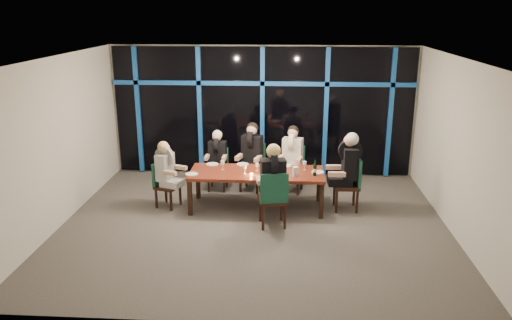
% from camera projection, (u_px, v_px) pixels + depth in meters
% --- Properties ---
extents(room, '(7.04, 7.00, 3.02)m').
position_uv_depth(room, '(254.00, 116.00, 8.53)').
color(room, '#5A5550').
rests_on(room, ground).
extents(window_wall, '(6.86, 0.43, 2.94)m').
position_uv_depth(window_wall, '(263.00, 110.00, 11.47)').
color(window_wall, black).
rests_on(window_wall, ground).
extents(dining_table, '(2.60, 1.00, 0.75)m').
position_uv_depth(dining_table, '(257.00, 175.00, 9.69)').
color(dining_table, maroon).
rests_on(dining_table, ground).
extents(chair_far_left, '(0.43, 0.43, 0.90)m').
position_uv_depth(chair_far_left, '(218.00, 167.00, 10.80)').
color(chair_far_left, black).
rests_on(chair_far_left, ground).
extents(chair_far_mid, '(0.58, 0.58, 1.02)m').
position_uv_depth(chair_far_mid, '(253.00, 164.00, 10.75)').
color(chair_far_mid, black).
rests_on(chair_far_mid, ground).
extents(chair_far_right, '(0.55, 0.55, 0.99)m').
position_uv_depth(chair_far_right, '(293.00, 166.00, 10.68)').
color(chair_far_right, black).
rests_on(chair_far_right, ground).
extents(chair_end_left, '(0.54, 0.54, 0.91)m').
position_uv_depth(chair_end_left, '(164.00, 182.00, 9.83)').
color(chair_end_left, black).
rests_on(chair_end_left, ground).
extents(chair_end_right, '(0.51, 0.51, 1.06)m').
position_uv_depth(chair_end_right, '(351.00, 181.00, 9.65)').
color(chair_end_right, black).
rests_on(chair_end_right, ground).
extents(chair_near_mid, '(0.57, 0.57, 1.06)m').
position_uv_depth(chair_near_mid, '(273.00, 197.00, 8.84)').
color(chair_near_mid, black).
rests_on(chair_near_mid, ground).
extents(diner_far_left, '(0.46, 0.57, 0.87)m').
position_uv_depth(diner_far_left, '(217.00, 152.00, 10.62)').
color(diner_far_left, black).
rests_on(diner_far_left, ground).
extents(diner_far_mid, '(0.58, 0.69, 0.99)m').
position_uv_depth(diner_far_mid, '(252.00, 147.00, 10.56)').
color(diner_far_mid, black).
rests_on(diner_far_mid, ground).
extents(diner_far_right, '(0.56, 0.66, 0.96)m').
position_uv_depth(diner_far_right, '(292.00, 150.00, 10.48)').
color(diner_far_right, silver).
rests_on(diner_far_right, ground).
extents(diner_end_left, '(0.62, 0.55, 0.89)m').
position_uv_depth(diner_end_left, '(166.00, 165.00, 9.70)').
color(diner_end_left, black).
rests_on(diner_end_left, ground).
extents(diner_end_right, '(0.66, 0.53, 1.03)m').
position_uv_depth(diner_end_right, '(348.00, 160.00, 9.53)').
color(diner_end_right, black).
rests_on(diner_end_right, ground).
extents(diner_near_mid, '(0.57, 0.70, 1.03)m').
position_uv_depth(diner_near_mid, '(273.00, 173.00, 8.80)').
color(diner_near_mid, black).
rests_on(diner_near_mid, ground).
extents(plate_far_left, '(0.24, 0.24, 0.01)m').
position_uv_depth(plate_far_left, '(212.00, 164.00, 10.12)').
color(plate_far_left, white).
rests_on(plate_far_left, dining_table).
extents(plate_far_mid, '(0.24, 0.24, 0.01)m').
position_uv_depth(plate_far_mid, '(243.00, 164.00, 10.11)').
color(plate_far_mid, white).
rests_on(plate_far_mid, dining_table).
extents(plate_far_right, '(0.24, 0.24, 0.01)m').
position_uv_depth(plate_far_right, '(285.00, 166.00, 10.02)').
color(plate_far_right, white).
rests_on(plate_far_right, dining_table).
extents(plate_end_left, '(0.24, 0.24, 0.01)m').
position_uv_depth(plate_end_left, '(192.00, 174.00, 9.51)').
color(plate_end_left, white).
rests_on(plate_end_left, dining_table).
extents(plate_end_right, '(0.24, 0.24, 0.01)m').
position_uv_depth(plate_end_right, '(318.00, 172.00, 9.62)').
color(plate_end_right, white).
rests_on(plate_end_right, dining_table).
extents(plate_near_mid, '(0.24, 0.24, 0.01)m').
position_uv_depth(plate_near_mid, '(268.00, 176.00, 9.41)').
color(plate_near_mid, white).
rests_on(plate_near_mid, dining_table).
extents(wine_bottle, '(0.07, 0.07, 0.30)m').
position_uv_depth(wine_bottle, '(315.00, 170.00, 9.42)').
color(wine_bottle, black).
rests_on(wine_bottle, dining_table).
extents(water_pitcher, '(0.11, 0.10, 0.18)m').
position_uv_depth(water_pitcher, '(295.00, 171.00, 9.40)').
color(water_pitcher, silver).
rests_on(water_pitcher, dining_table).
extents(tea_light, '(0.05, 0.05, 0.03)m').
position_uv_depth(tea_light, '(251.00, 174.00, 9.47)').
color(tea_light, '#FFA04C').
rests_on(tea_light, dining_table).
extents(wine_glass_a, '(0.07, 0.07, 0.18)m').
position_uv_depth(wine_glass_a, '(245.00, 167.00, 9.52)').
color(wine_glass_a, silver).
rests_on(wine_glass_a, dining_table).
extents(wine_glass_b, '(0.06, 0.06, 0.16)m').
position_uv_depth(wine_glass_b, '(257.00, 165.00, 9.70)').
color(wine_glass_b, silver).
rests_on(wine_glass_b, dining_table).
extents(wine_glass_c, '(0.06, 0.06, 0.17)m').
position_uv_depth(wine_glass_c, '(281.00, 166.00, 9.62)').
color(wine_glass_c, white).
rests_on(wine_glass_c, dining_table).
extents(wine_glass_d, '(0.07, 0.07, 0.19)m').
position_uv_depth(wine_glass_d, '(223.00, 163.00, 9.76)').
color(wine_glass_d, white).
rests_on(wine_glass_d, dining_table).
extents(wine_glass_e, '(0.07, 0.07, 0.18)m').
position_uv_depth(wine_glass_e, '(305.00, 164.00, 9.74)').
color(wine_glass_e, silver).
rests_on(wine_glass_e, dining_table).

